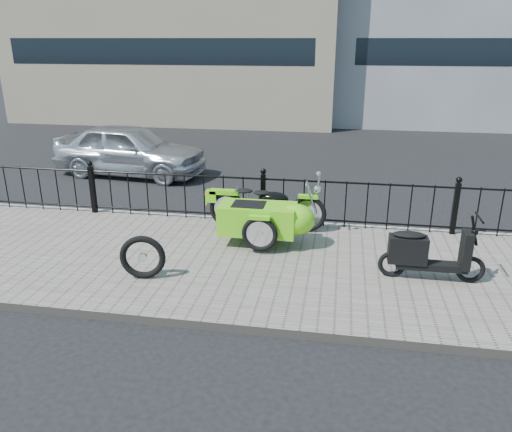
% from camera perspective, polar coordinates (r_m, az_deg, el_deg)
% --- Properties ---
extents(ground, '(120.00, 120.00, 0.00)m').
position_cam_1_polar(ground, '(8.55, -0.57, -4.45)').
color(ground, black).
rests_on(ground, ground).
extents(sidewalk, '(30.00, 3.80, 0.12)m').
position_cam_1_polar(sidewalk, '(8.08, -1.21, -5.49)').
color(sidewalk, '#665F56').
rests_on(sidewalk, ground).
extents(curb, '(30.00, 0.10, 0.12)m').
position_cam_1_polar(curb, '(9.84, 0.94, -0.76)').
color(curb, gray).
rests_on(curb, ground).
extents(iron_fence, '(14.11, 0.11, 1.08)m').
position_cam_1_polar(iron_fence, '(9.54, 0.83, 1.92)').
color(iron_fence, black).
rests_on(iron_fence, sidewalk).
extents(motorcycle_sidecar, '(2.28, 1.48, 0.98)m').
position_cam_1_polar(motorcycle_sidecar, '(8.60, 1.50, -0.04)').
color(motorcycle_sidecar, black).
rests_on(motorcycle_sidecar, sidewalk).
extents(scooter, '(1.52, 0.44, 1.03)m').
position_cam_1_polar(scooter, '(7.71, 18.73, -4.12)').
color(scooter, black).
rests_on(scooter, sidewalk).
extents(spare_tire, '(0.69, 0.22, 0.68)m').
position_cam_1_polar(spare_tire, '(7.53, -12.83, -4.62)').
color(spare_tire, black).
rests_on(spare_tire, sidewalk).
extents(sedan_car, '(4.21, 2.09, 1.38)m').
position_cam_1_polar(sedan_car, '(13.82, -14.19, 7.36)').
color(sedan_car, silver).
rests_on(sedan_car, ground).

